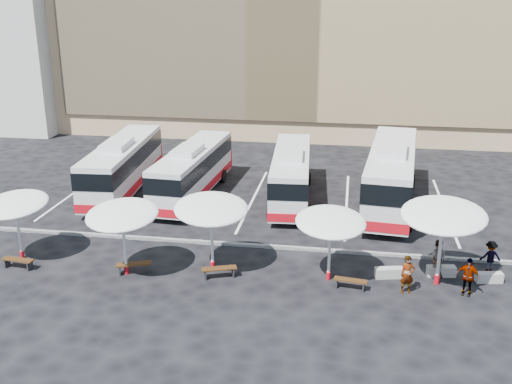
% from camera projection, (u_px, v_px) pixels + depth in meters
% --- Properties ---
extents(ground, '(120.00, 120.00, 0.00)m').
position_uv_depth(ground, '(228.00, 249.00, 31.27)').
color(ground, black).
rests_on(ground, ground).
extents(apartment_block, '(14.00, 14.00, 18.00)m').
position_uv_depth(apartment_block, '(6.00, 31.00, 58.80)').
color(apartment_block, beige).
rests_on(apartment_block, ground).
extents(curb_divider, '(34.00, 0.25, 0.15)m').
position_uv_depth(curb_divider, '(230.00, 244.00, 31.72)').
color(curb_divider, black).
rests_on(curb_divider, ground).
extents(bay_lines, '(24.15, 12.00, 0.01)m').
position_uv_depth(bay_lines, '(253.00, 199.00, 38.75)').
color(bay_lines, white).
rests_on(bay_lines, ground).
extents(bus_0, '(3.29, 11.70, 3.67)m').
position_uv_depth(bus_0, '(123.00, 164.00, 39.63)').
color(bus_0, silver).
rests_on(bus_0, ground).
extents(bus_1, '(3.02, 11.10, 3.49)m').
position_uv_depth(bus_1, '(193.00, 170.00, 38.80)').
color(bus_1, silver).
rests_on(bus_1, ground).
extents(bus_2, '(3.04, 10.91, 3.42)m').
position_uv_depth(bus_2, '(291.00, 173.00, 38.15)').
color(bus_2, silver).
rests_on(bus_2, ground).
extents(bus_3, '(3.92, 12.88, 4.02)m').
position_uv_depth(bus_3, '(391.00, 173.00, 37.11)').
color(bus_3, silver).
rests_on(bus_3, ground).
extents(sunshade_0, '(3.59, 3.63, 3.38)m').
position_uv_depth(sunshade_0, '(15.00, 205.00, 29.31)').
color(sunshade_0, silver).
rests_on(sunshade_0, ground).
extents(sunshade_1, '(3.55, 3.59, 3.53)m').
position_uv_depth(sunshade_1, '(122.00, 215.00, 27.60)').
color(sunshade_1, silver).
rests_on(sunshade_1, ground).
extents(sunshade_2, '(4.54, 4.57, 3.67)m').
position_uv_depth(sunshade_2, '(211.00, 209.00, 28.02)').
color(sunshade_2, silver).
rests_on(sunshade_2, ground).
extents(sunshade_3, '(3.94, 3.97, 3.38)m').
position_uv_depth(sunshade_3, '(331.00, 222.00, 27.09)').
color(sunshade_3, silver).
rests_on(sunshade_3, ground).
extents(sunshade_4, '(4.42, 4.46, 3.96)m').
position_uv_depth(sunshade_4, '(444.00, 216.00, 26.52)').
color(sunshade_4, silver).
rests_on(sunshade_4, ground).
extents(wood_bench_0, '(1.63, 0.59, 0.49)m').
position_uv_depth(wood_bench_0, '(18.00, 261.00, 29.01)').
color(wood_bench_0, '#311C0B').
rests_on(wood_bench_0, ground).
extents(wood_bench_1, '(1.72, 1.02, 0.51)m').
position_uv_depth(wood_bench_1, '(134.00, 266.00, 28.51)').
color(wood_bench_1, '#311C0B').
rests_on(wood_bench_1, ground).
extents(wood_bench_2, '(1.69, 0.98, 0.50)m').
position_uv_depth(wood_bench_2, '(219.00, 270.00, 28.07)').
color(wood_bench_2, '#311C0B').
rests_on(wood_bench_2, ground).
extents(wood_bench_3, '(1.54, 0.60, 0.46)m').
position_uv_depth(wood_bench_3, '(350.00, 282.00, 27.02)').
color(wood_bench_3, '#311C0B').
rests_on(wood_bench_3, ground).
extents(conc_bench_0, '(1.36, 0.71, 0.49)m').
position_uv_depth(conc_bench_0, '(389.00, 273.00, 28.13)').
color(conc_bench_0, gray).
rests_on(conc_bench_0, ground).
extents(conc_bench_1, '(1.37, 0.65, 0.50)m').
position_uv_depth(conc_bench_1, '(441.00, 271.00, 28.27)').
color(conc_bench_1, gray).
rests_on(conc_bench_1, ground).
extents(conc_bench_2, '(1.28, 0.62, 0.46)m').
position_uv_depth(conc_bench_2, '(489.00, 277.00, 27.69)').
color(conc_bench_2, gray).
rests_on(conc_bench_2, ground).
extents(passenger_0, '(0.74, 0.59, 1.78)m').
position_uv_depth(passenger_0, '(407.00, 275.00, 26.52)').
color(passenger_0, black).
rests_on(passenger_0, ground).
extents(passenger_1, '(1.02, 0.87, 1.82)m').
position_uv_depth(passenger_1, '(437.00, 258.00, 28.11)').
color(passenger_1, black).
rests_on(passenger_1, ground).
extents(passenger_2, '(1.12, 0.77, 1.77)m').
position_uv_depth(passenger_2, '(468.00, 277.00, 26.33)').
color(passenger_2, black).
rests_on(passenger_2, ground).
extents(passenger_3, '(1.08, 0.71, 1.56)m').
position_uv_depth(passenger_3, '(490.00, 256.00, 28.56)').
color(passenger_3, black).
rests_on(passenger_3, ground).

